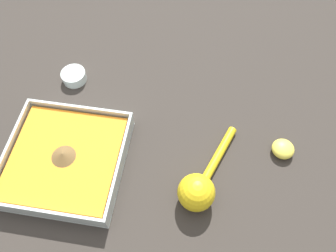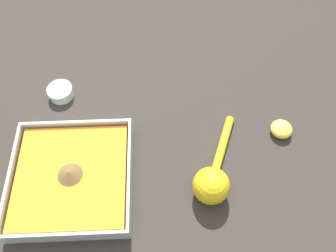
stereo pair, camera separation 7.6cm
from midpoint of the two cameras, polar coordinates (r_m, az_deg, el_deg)
The scene contains 5 objects.
ground_plane at distance 0.78m, azimuth -18.44°, elevation -7.13°, with size 4.00×4.00×0.00m, color #332D28.
square_dish at distance 0.75m, azimuth -19.18°, elevation -8.81°, with size 0.25×0.25×0.05m.
spice_bowl at distance 0.89m, azimuth -20.55°, elevation 5.36°, with size 0.06×0.06×0.03m.
lemon_squeezer at distance 0.70m, azimuth 4.61°, elevation -9.80°, with size 0.12×0.22×0.08m.
lemon_half at distance 0.81m, azimuth 16.62°, elevation -0.76°, with size 0.05×0.05×0.03m.
Camera 2 is at (-0.20, 0.30, 0.68)m, focal length 35.00 mm.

